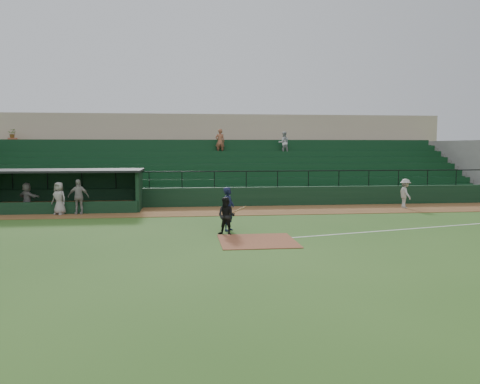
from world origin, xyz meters
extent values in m
plane|color=#2B4F19|center=(0.00, 0.00, 0.00)|extent=(90.00, 90.00, 0.00)
cube|color=brown|center=(0.00, 8.00, 0.01)|extent=(40.00, 4.00, 0.03)
cube|color=brown|center=(0.00, -1.00, 0.01)|extent=(3.00, 3.00, 0.03)
cube|color=white|center=(8.00, 1.20, 0.01)|extent=(17.49, 4.44, 0.01)
cube|color=black|center=(0.00, 10.20, 0.60)|extent=(36.00, 0.35, 1.20)
cylinder|color=black|center=(0.00, 10.20, 2.20)|extent=(36.00, 0.06, 0.06)
cube|color=slate|center=(0.00, 15.10, 1.80)|extent=(36.00, 9.00, 3.60)
cube|color=#0E361A|center=(0.00, 14.60, 2.25)|extent=(34.56, 8.00, 4.05)
cube|color=slate|center=(18.00, 15.15, 2.10)|extent=(0.35, 9.50, 4.20)
cube|color=tan|center=(0.00, 21.60, 3.20)|extent=(38.00, 3.00, 6.40)
cube|color=slate|center=(0.00, 19.60, 3.70)|extent=(36.00, 2.00, 0.20)
cylinder|color=#A55138|center=(-16.01, 19.50, 4.10)|extent=(0.70, 0.70, 0.60)
imported|color=#2D5923|center=(-16.01, 19.50, 4.73)|extent=(0.59, 0.51, 0.66)
imported|color=#BDBDBD|center=(4.79, 16.90, 4.02)|extent=(0.85, 0.66, 1.74)
imported|color=#995438|center=(-0.14, 16.90, 4.11)|extent=(0.70, 0.46, 1.92)
cube|color=black|center=(-9.75, 10.40, 1.15)|extent=(8.50, 0.20, 2.30)
cube|color=black|center=(-5.50, 9.10, 1.15)|extent=(0.20, 2.60, 2.30)
cube|color=black|center=(-9.75, 9.10, 2.36)|extent=(8.90, 3.20, 0.12)
cube|color=olive|center=(-9.75, 10.00, 0.25)|extent=(7.65, 0.40, 0.50)
cube|color=black|center=(-9.75, 7.75, 0.35)|extent=(8.50, 0.12, 0.70)
imported|color=black|center=(-0.92, 1.54, 0.98)|extent=(0.73, 0.85, 1.96)
cylinder|color=olive|center=(-0.52, 1.34, 0.95)|extent=(0.79, 0.34, 0.35)
imported|color=black|center=(-1.10, 0.54, 0.81)|extent=(0.97, 0.88, 1.62)
imported|color=#A4A099|center=(10.43, 7.99, 0.92)|extent=(0.66, 1.15, 1.77)
imported|color=#A09C96|center=(-8.68, 7.59, 0.99)|extent=(1.13, 0.48, 1.92)
imported|color=gray|center=(-9.69, 7.52, 0.92)|extent=(1.03, 0.90, 1.78)
imported|color=gray|center=(-11.72, 8.69, 0.87)|extent=(1.56, 1.31, 1.68)
camera|label=1|loc=(-2.86, -19.49, 3.76)|focal=35.85mm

